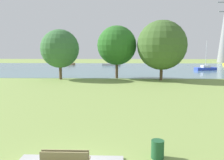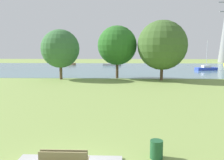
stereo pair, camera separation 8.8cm
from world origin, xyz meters
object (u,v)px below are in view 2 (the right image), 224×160
Objects in this scene: sailboat_brown at (67,63)px; tree_east_far at (117,45)px; litter_bin at (156,149)px; tree_west_near at (60,49)px; tree_mid_shore at (162,45)px; sailboat_blue at (206,68)px; sailboat_gray at (112,64)px.

tree_east_far is (14.91, -31.00, 4.76)m from sailboat_brown.
litter_bin is 29.51m from tree_west_near.
tree_mid_shore is (21.61, -33.31, 4.77)m from sailboat_brown.
sailboat_brown is 1.25× the size of sailboat_blue.
sailboat_gray is 25.00m from sailboat_blue.
litter_bin is at bearing -74.04° from sailboat_brown.
sailboat_blue is at bearing 30.95° from tree_west_near.
tree_east_far reaches higher than sailboat_brown.
sailboat_blue is 32.88m from tree_west_near.
sailboat_gray is at bearing 93.83° from tree_east_far.
litter_bin is 57.28m from sailboat_gray.
tree_east_far reaches higher than litter_bin.
sailboat_brown reaches higher than tree_west_near.
tree_west_near is 15.41m from tree_mid_shore.
tree_west_near is (6.22, -32.68, 4.24)m from sailboat_brown.
sailboat_brown is 13.27m from sailboat_gray.
tree_east_far is at bearing -64.32° from sailboat_brown.
sailboat_gray is 0.88× the size of tree_mid_shore.
tree_mid_shore reaches higher than litter_bin.
sailboat_blue is (21.18, -13.27, -0.02)m from sailboat_gray.
litter_bin is at bearing -85.91° from sailboat_gray.
litter_bin is 0.12× the size of sailboat_blue.
sailboat_blue is at bearing -24.95° from sailboat_brown.
sailboat_gray is at bearing 77.28° from tree_west_near.
sailboat_blue is at bearing 38.05° from tree_east_far.
sailboat_blue is (34.19, -15.91, -0.02)m from sailboat_brown.
tree_west_near is at bearing -79.22° from sailboat_brown.
tree_mid_shore is at bearing -74.33° from sailboat_gray.
sailboat_brown reaches higher than sailboat_blue.
sailboat_gray is at bearing -11.45° from sailboat_brown.
tree_west_near is at bearing 111.86° from litter_bin.
sailboat_blue is at bearing 68.70° from litter_bin.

